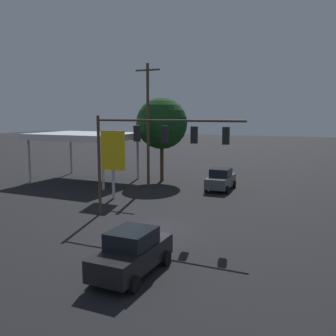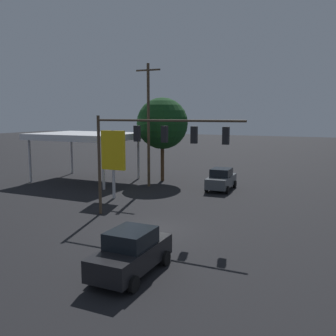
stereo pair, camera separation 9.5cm
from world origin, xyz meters
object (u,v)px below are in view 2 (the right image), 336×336
(traffic_signal_assembly, at_px, (153,141))
(utility_pole, at_px, (148,123))
(price_sign, at_px, (113,153))
(street_tree, at_px, (162,124))
(sedan_waiting, at_px, (131,252))
(sedan_far, at_px, (221,179))

(traffic_signal_assembly, xyz_separation_m, utility_pole, (5.64, -10.01, 0.83))
(utility_pole, relative_size, price_sign, 2.07)
(street_tree, bearing_deg, price_sign, 89.57)
(sedan_waiting, bearing_deg, street_tree, -157.75)
(utility_pole, xyz_separation_m, sedan_far, (-6.61, -1.32, -4.96))
(utility_pole, bearing_deg, price_sign, 87.84)
(utility_pole, height_order, street_tree, utility_pole)
(price_sign, relative_size, sedan_waiting, 1.23)
(sedan_waiting, bearing_deg, traffic_signal_assembly, -159.91)
(traffic_signal_assembly, height_order, sedan_far, traffic_signal_assembly)
(traffic_signal_assembly, xyz_separation_m, sedan_waiting, (-2.77, 7.51, -4.13))
(sedan_far, xyz_separation_m, sedan_waiting, (-1.79, 18.83, 0.00))
(traffic_signal_assembly, bearing_deg, street_tree, -66.40)
(utility_pole, relative_size, sedan_waiting, 2.55)
(price_sign, xyz_separation_m, sedan_waiting, (-8.61, 11.90, -2.74))
(sedan_waiting, relative_size, street_tree, 0.53)
(sedan_far, height_order, sedan_waiting, same)
(sedan_waiting, bearing_deg, price_sign, -144.26)
(street_tree, bearing_deg, utility_pole, 92.58)
(price_sign, xyz_separation_m, street_tree, (-0.07, -8.83, 2.10))
(utility_pole, relative_size, street_tree, 1.34)
(utility_pole, distance_m, price_sign, 6.03)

